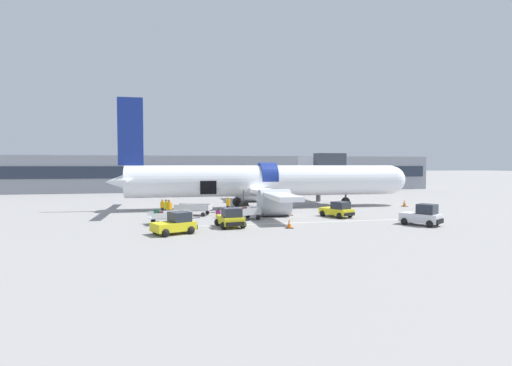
# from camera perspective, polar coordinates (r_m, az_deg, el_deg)

# --- Properties ---
(ground_plane) EXTENTS (500.00, 500.00, 0.00)m
(ground_plane) POSITION_cam_1_polar(r_m,az_deg,el_deg) (42.35, -0.38, -3.92)
(ground_plane) COLOR gray
(apron_marking_line) EXTENTS (21.85, 0.55, 0.01)m
(apron_marking_line) POSITION_cam_1_polar(r_m,az_deg,el_deg) (34.24, 9.28, -5.51)
(apron_marking_line) COLOR silver
(apron_marking_line) RESTS_ON ground_plane
(terminal_strip) EXTENTS (82.16, 13.30, 6.42)m
(terminal_strip) POSITION_cam_1_polar(r_m,az_deg,el_deg) (77.94, -5.61, 1.43)
(terminal_strip) COLOR gray
(terminal_strip) RESTS_ON ground_plane
(jet_bridge_stub) EXTENTS (3.63, 9.06, 6.22)m
(jet_bridge_stub) POSITION_cam_1_polar(r_m,az_deg,el_deg) (52.09, 9.24, 2.23)
(jet_bridge_stub) COLOR #4C4C51
(jet_bridge_stub) RESTS_ON ground_plane
(airplane) EXTENTS (34.04, 27.43, 11.80)m
(airplane) POSITION_cam_1_polar(r_m,az_deg,el_deg) (44.47, 1.01, 0.18)
(airplane) COLOR white
(airplane) RESTS_ON ground_plane
(baggage_tug_lead) EXTENTS (3.31, 2.81, 1.52)m
(baggage_tug_lead) POSITION_cam_1_polar(r_m,az_deg,el_deg) (28.61, -11.48, -5.81)
(baggage_tug_lead) COLOR yellow
(baggage_tug_lead) RESTS_ON ground_plane
(baggage_tug_mid) EXTENTS (2.69, 3.49, 1.45)m
(baggage_tug_mid) POSITION_cam_1_polar(r_m,az_deg,el_deg) (37.61, 11.56, -3.83)
(baggage_tug_mid) COLOR yellow
(baggage_tug_mid) RESTS_ON ground_plane
(baggage_tug_rear) EXTENTS (2.86, 3.30, 1.72)m
(baggage_tug_rear) POSITION_cam_1_polar(r_m,az_deg,el_deg) (34.52, 22.65, -4.40)
(baggage_tug_rear) COLOR silver
(baggage_tug_rear) RESTS_ON ground_plane
(baggage_tug_spare) EXTENTS (2.31, 3.06, 1.53)m
(baggage_tug_spare) POSITION_cam_1_polar(r_m,az_deg,el_deg) (30.99, -3.66, -5.11)
(baggage_tug_spare) COLOR yellow
(baggage_tug_spare) RESTS_ON ground_plane
(baggage_cart_loading) EXTENTS (4.28, 2.63, 1.06)m
(baggage_cart_loading) POSITION_cam_1_polar(r_m,az_deg,el_deg) (38.60, -8.77, -3.78)
(baggage_cart_loading) COLOR silver
(baggage_cart_loading) RESTS_ON ground_plane
(baggage_cart_queued) EXTENTS (3.54, 2.56, 1.13)m
(baggage_cart_queued) POSITION_cam_1_polar(r_m,az_deg,el_deg) (34.93, -1.60, -4.46)
(baggage_cart_queued) COLOR #B7BABF
(baggage_cart_queued) RESTS_ON ground_plane
(baggage_cart_empty) EXTENTS (4.34, 2.57, 1.19)m
(baggage_cart_empty) POSITION_cam_1_polar(r_m,az_deg,el_deg) (33.59, -12.16, -4.76)
(baggage_cart_empty) COLOR silver
(baggage_cart_empty) RESTS_ON ground_plane
(ground_crew_loader_a) EXTENTS (0.52, 0.57, 1.69)m
(ground_crew_loader_a) POSITION_cam_1_polar(r_m,az_deg,el_deg) (37.25, -12.72, -3.51)
(ground_crew_loader_a) COLOR black
(ground_crew_loader_a) RESTS_ON ground_plane
(ground_crew_loader_b) EXTENTS (0.59, 0.53, 1.74)m
(ground_crew_loader_b) POSITION_cam_1_polar(r_m,az_deg,el_deg) (36.38, -12.32, -3.61)
(ground_crew_loader_b) COLOR black
(ground_crew_loader_b) RESTS_ON ground_plane
(ground_crew_driver) EXTENTS (0.43, 0.55, 1.59)m
(ground_crew_driver) POSITION_cam_1_polar(r_m,az_deg,el_deg) (39.90, -3.96, -3.13)
(ground_crew_driver) COLOR #1E2338
(ground_crew_driver) RESTS_ON ground_plane
(ground_crew_supervisor) EXTENTS (0.42, 0.54, 1.54)m
(ground_crew_supervisor) POSITION_cam_1_polar(r_m,az_deg,el_deg) (40.92, -4.07, -3.02)
(ground_crew_supervisor) COLOR black
(ground_crew_supervisor) RESTS_ON ground_plane
(ground_crew_helper) EXTENTS (0.50, 0.50, 1.55)m
(ground_crew_helper) POSITION_cam_1_polar(r_m,az_deg,el_deg) (39.09, -13.22, -3.34)
(ground_crew_helper) COLOR black
(ground_crew_helper) RESTS_ON ground_plane
(suitcase_on_tarmac_upright) EXTENTS (0.42, 0.37, 0.79)m
(suitcase_on_tarmac_upright) POSITION_cam_1_polar(r_m,az_deg,el_deg) (36.44, -5.43, -4.47)
(suitcase_on_tarmac_upright) COLOR #721951
(suitcase_on_tarmac_upright) RESTS_ON ground_plane
(safety_cone_nose) EXTENTS (0.62, 0.62, 0.75)m
(safety_cone_nose) POSITION_cam_1_polar(r_m,az_deg,el_deg) (49.36, 20.45, -2.74)
(safety_cone_nose) COLOR black
(safety_cone_nose) RESTS_ON ground_plane
(safety_cone_engine_left) EXTENTS (0.55, 0.55, 0.72)m
(safety_cone_engine_left) POSITION_cam_1_polar(r_m,az_deg,el_deg) (30.61, 4.78, -5.83)
(safety_cone_engine_left) COLOR black
(safety_cone_engine_left) RESTS_ON ground_plane
(safety_cone_wingtip) EXTENTS (0.55, 0.55, 0.77)m
(safety_cone_wingtip) POSITION_cam_1_polar(r_m,az_deg,el_deg) (38.26, 4.86, -4.08)
(safety_cone_wingtip) COLOR black
(safety_cone_wingtip) RESTS_ON ground_plane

